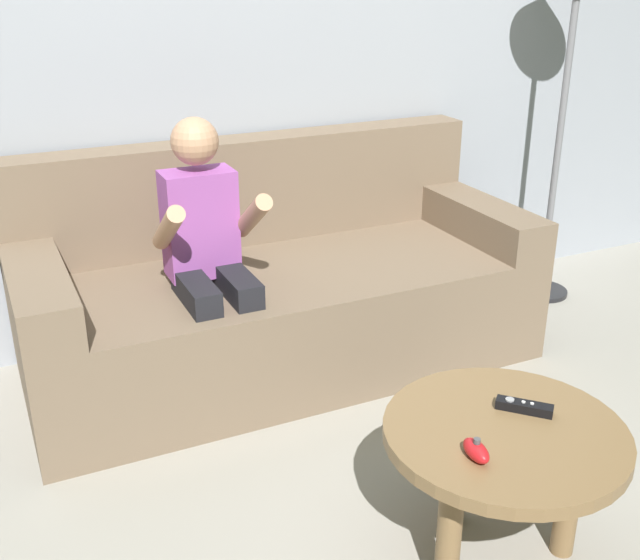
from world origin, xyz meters
The scene contains 6 objects.
wall_back centered at (0.00, 1.59, 1.25)m, with size 5.12×0.05×2.50m, color #999EA8.
couch centered at (0.09, 1.20, 0.28)m, with size 1.88×0.80×0.82m.
person_seated_on_couch centered at (-0.22, 1.02, 0.56)m, with size 0.34×0.42×0.98m.
coffee_table centered at (0.17, -0.06, 0.34)m, with size 0.59×0.59×0.40m.
game_remote_black_near_edge centered at (0.26, -0.02, 0.42)m, with size 0.12×0.13×0.03m.
nunchuk_red centered at (0.03, -0.14, 0.42)m, with size 0.05×0.09×0.05m.
Camera 1 is at (-0.90, -1.29, 1.45)m, focal length 43.04 mm.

